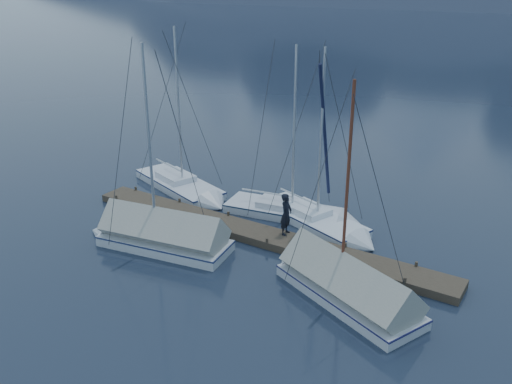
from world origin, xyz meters
TOP-DOWN VIEW (x-y plane):
  - ground at (0.00, 0.00)m, footprint 1000.00×1000.00m
  - dock at (0.00, 2.00)m, footprint 18.00×1.50m
  - mooring_posts at (-0.50, 2.00)m, footprint 15.12×1.52m
  - sailboat_open_left at (-5.97, 4.53)m, footprint 7.44×4.22m
  - sailboat_open_mid at (0.70, 4.99)m, footprint 7.00×3.18m
  - sailboat_open_right at (2.19, 4.48)m, footprint 7.05×4.10m
  - sailboat_covered_near at (5.01, -0.27)m, footprint 7.02×4.52m
  - sailboat_covered_far at (-3.31, -1.03)m, footprint 6.98×3.20m
  - person at (1.27, 2.45)m, footprint 0.52×0.73m

SIDE VIEW (x-z plane):
  - ground at x=0.00m, z-range 0.00..0.00m
  - dock at x=0.00m, z-range -0.16..0.38m
  - sailboat_open_mid at x=0.70m, z-range -4.32..4.64m
  - sailboat_open_right at x=2.19m, z-range -4.34..4.66m
  - sailboat_open_left at x=-5.97m, z-range -4.58..4.91m
  - mooring_posts at x=-0.50m, z-range 0.17..0.52m
  - sailboat_covered_near at x=5.01m, z-range -3.96..4.83m
  - sailboat_covered_far at x=-3.31m, z-range -4.26..5.19m
  - person at x=1.27m, z-range 0.34..2.23m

